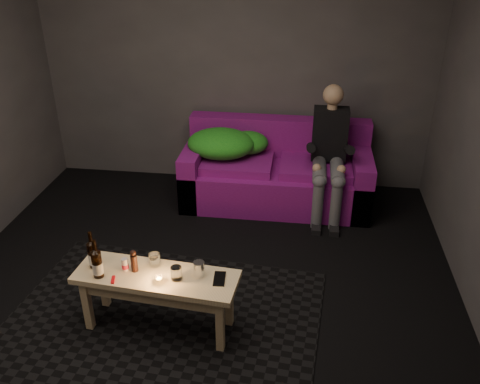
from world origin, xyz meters
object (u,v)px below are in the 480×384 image
Objects in this scene: sofa at (276,174)px; coffee_table at (157,284)px; beer_bottle_a at (93,254)px; person at (329,151)px; steel_cup at (199,269)px; beer_bottle_b at (97,263)px.

coffee_table is (-0.67, -1.99, 0.09)m from sofa.
coffee_table is 0.48m from beer_bottle_a.
beer_bottle_a is (-1.61, -1.81, -0.08)m from person.
beer_bottle_b is at bearing -171.46° from steel_cup.
beer_bottle_b is (-1.54, -1.91, -0.08)m from person.
beer_bottle_b is (0.07, -0.10, 0.00)m from beer_bottle_a.
sofa is 2.27m from beer_bottle_a.
sofa is 0.63m from person.
person reaches higher than beer_bottle_a.
beer_bottle_b is (-0.37, -0.07, 0.18)m from coffee_table.
person is at bearing -16.73° from sofa.
beer_bottle_a is 0.73m from steel_cup.
sofa is 1.62× the size of coffee_table.
steel_cup is at bearing -101.16° from sofa.
sofa reaches higher than coffee_table.
steel_cup is (-0.39, -1.96, 0.22)m from sofa.
person is 4.35× the size of beer_bottle_b.
coffee_table is at bearing -173.49° from steel_cup.
beer_bottle_b is at bearing -128.96° from person.
beer_bottle_a is at bearing 124.57° from beer_bottle_b.
beer_bottle_b reaches higher than steel_cup.
beer_bottle_a is at bearing 175.46° from coffee_table.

